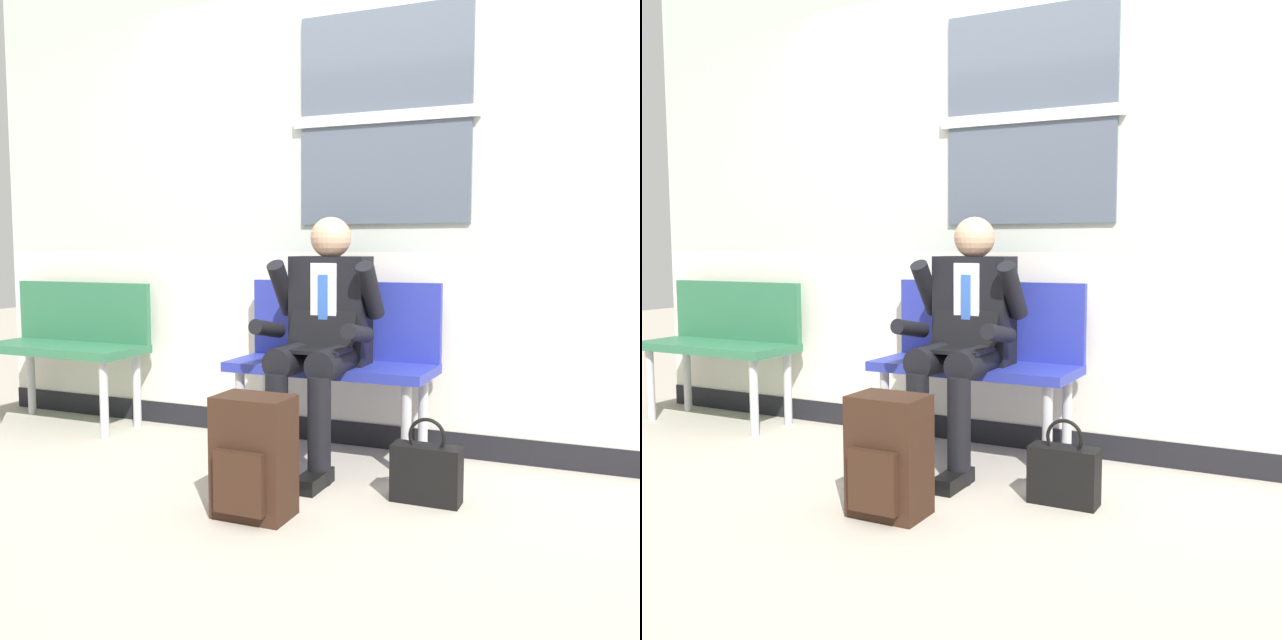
# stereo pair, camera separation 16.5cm
# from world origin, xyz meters

# --- Properties ---
(ground_plane) EXTENTS (18.00, 18.00, 0.00)m
(ground_plane) POSITION_xyz_m (0.00, 0.00, 0.00)
(ground_plane) COLOR #B2A899
(station_wall) EXTENTS (5.04, 0.16, 2.78)m
(station_wall) POSITION_xyz_m (0.00, 0.59, 1.39)
(station_wall) COLOR beige
(station_wall) RESTS_ON ground
(bench_with_person) EXTENTS (1.07, 0.42, 0.92)m
(bench_with_person) POSITION_xyz_m (-0.05, 0.31, 0.55)
(bench_with_person) COLOR #28339E
(bench_with_person) RESTS_ON ground
(bench_empty) EXTENTS (1.02, 0.42, 0.88)m
(bench_empty) POSITION_xyz_m (-1.84, 0.31, 0.53)
(bench_empty) COLOR #2D6B47
(bench_empty) RESTS_ON ground
(person_seated) EXTENTS (0.57, 0.70, 1.26)m
(person_seated) POSITION_xyz_m (-0.05, 0.11, 0.68)
(person_seated) COLOR black
(person_seated) RESTS_ON ground
(backpack) EXTENTS (0.31, 0.25, 0.50)m
(backpack) POSITION_xyz_m (-0.03, -0.64, 0.25)
(backpack) COLOR #331E14
(backpack) RESTS_ON ground
(handbag) EXTENTS (0.30, 0.12, 0.37)m
(handbag) POSITION_xyz_m (0.58, -0.20, 0.13)
(handbag) COLOR black
(handbag) RESTS_ON ground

